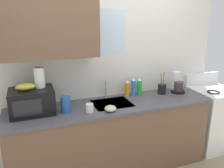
# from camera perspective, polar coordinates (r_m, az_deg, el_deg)

# --- Properties ---
(kitchen_wall_assembly) EXTENTS (3.24, 0.42, 2.50)m
(kitchen_wall_assembly) POSITION_cam_1_polar(r_m,az_deg,el_deg) (2.88, -4.61, 5.42)
(kitchen_wall_assembly) COLOR silver
(kitchen_wall_assembly) RESTS_ON ground
(counter_unit) EXTENTS (2.47, 0.63, 0.90)m
(counter_unit) POSITION_cam_1_polar(r_m,az_deg,el_deg) (2.96, -0.00, -12.95)
(counter_unit) COLOR brown
(counter_unit) RESTS_ON ground
(sink_faucet) EXTENTS (0.03, 0.03, 0.22)m
(sink_faucet) POSITION_cam_1_polar(r_m,az_deg,el_deg) (2.94, -1.52, -1.30)
(sink_faucet) COLOR #B2B5BA
(sink_faucet) RESTS_ON counter_unit
(stove_range) EXTENTS (0.60, 0.60, 1.08)m
(stove_range) POSITION_cam_1_polar(r_m,az_deg,el_deg) (3.76, 23.36, -7.70)
(stove_range) COLOR white
(stove_range) RESTS_ON ground
(microwave) EXTENTS (0.46, 0.35, 0.27)m
(microwave) POSITION_cam_1_polar(r_m,az_deg,el_deg) (2.61, -19.24, -4.12)
(microwave) COLOR black
(microwave) RESTS_ON counter_unit
(banana_bunch) EXTENTS (0.20, 0.11, 0.07)m
(banana_bunch) POSITION_cam_1_polar(r_m,az_deg,el_deg) (2.56, -20.70, -0.66)
(banana_bunch) COLOR gold
(banana_bunch) RESTS_ON microwave
(paper_towel_roll) EXTENTS (0.11, 0.11, 0.22)m
(paper_towel_roll) POSITION_cam_1_polar(r_m,az_deg,el_deg) (2.59, -17.58, 1.57)
(paper_towel_roll) COLOR white
(paper_towel_roll) RESTS_ON microwave
(coffee_maker) EXTENTS (0.19, 0.21, 0.28)m
(coffee_maker) POSITION_cam_1_polar(r_m,az_deg,el_deg) (3.28, 15.84, -0.17)
(coffee_maker) COLOR black
(coffee_maker) RESTS_ON counter_unit
(dish_soap_bottle_orange) EXTENTS (0.06, 0.06, 0.22)m
(dish_soap_bottle_orange) POSITION_cam_1_polar(r_m,az_deg,el_deg) (3.01, 3.81, -1.12)
(dish_soap_bottle_orange) COLOR orange
(dish_soap_bottle_orange) RESTS_ON counter_unit
(dish_soap_bottle_blue) EXTENTS (0.06, 0.06, 0.24)m
(dish_soap_bottle_blue) POSITION_cam_1_polar(r_m,az_deg,el_deg) (3.03, 5.35, -0.83)
(dish_soap_bottle_blue) COLOR blue
(dish_soap_bottle_blue) RESTS_ON counter_unit
(dish_soap_bottle_green) EXTENTS (0.07, 0.07, 0.23)m
(dish_soap_bottle_green) POSITION_cam_1_polar(r_m,az_deg,el_deg) (3.08, 6.80, -0.65)
(dish_soap_bottle_green) COLOR green
(dish_soap_bottle_green) RESTS_ON counter_unit
(cereal_canister) EXTENTS (0.10, 0.10, 0.19)m
(cereal_canister) POSITION_cam_1_polar(r_m,az_deg,el_deg) (2.56, -11.43, -4.93)
(cereal_canister) COLOR #2659A5
(cereal_canister) RESTS_ON counter_unit
(mug_white) EXTENTS (0.08, 0.08, 0.09)m
(mug_white) POSITION_cam_1_polar(r_m,az_deg,el_deg) (2.54, -5.56, -5.95)
(mug_white) COLOR white
(mug_white) RESTS_ON counter_unit
(utensil_crock) EXTENTS (0.11, 0.11, 0.30)m
(utensil_crock) POSITION_cam_1_polar(r_m,az_deg,el_deg) (3.18, 12.31, -1.11)
(utensil_crock) COLOR black
(utensil_crock) RESTS_ON counter_unit
(small_bowl) EXTENTS (0.13, 0.13, 0.06)m
(small_bowl) POSITION_cam_1_polar(r_m,az_deg,el_deg) (2.55, -0.39, -6.11)
(small_bowl) COLOR beige
(small_bowl) RESTS_ON counter_unit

